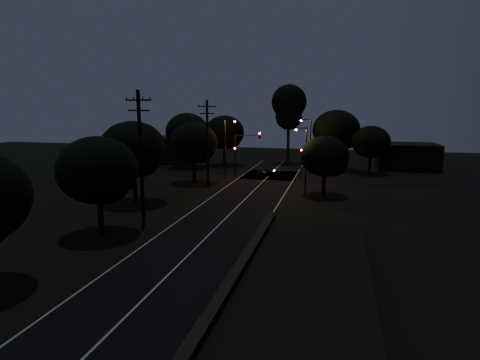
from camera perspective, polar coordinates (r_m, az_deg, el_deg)
The scene contains 23 objects.
ground at distance 19.48m, azimuth -18.08°, elevation -20.01°, with size 160.00×160.00×0.00m, color black.
road_surface at distance 47.18m, azimuth 2.05°, elevation -1.46°, with size 60.00×70.00×0.03m.
retaining_wall at distance 19.44m, azimuth 7.89°, elevation -17.56°, with size 6.93×26.00×1.60m.
utility_pole_mid at distance 33.12m, azimuth -13.93°, elevation 3.23°, with size 2.20×0.30×11.00m.
utility_pole_far at distance 48.77m, azimuth -4.65°, elevation 5.41°, with size 2.20×0.30×10.50m.
tree_left_b at distance 31.47m, azimuth -19.37°, elevation 1.06°, with size 5.96×5.96×7.58m.
tree_left_c at distance 41.18m, azimuth -14.78°, elevation 4.04°, with size 6.59×6.59×8.33m.
tree_left_d at distance 51.32m, azimuth -6.41°, elevation 5.12°, with size 6.13×6.13×7.78m.
tree_far_nw at distance 66.62m, azimuth -2.07°, elevation 6.65°, with size 6.53×6.53×8.27m.
tree_far_w at distance 64.38m, azimuth -7.36°, elevation 6.73°, with size 6.85×6.85×8.73m.
tree_far_ne at distance 64.08m, azimuth 13.74°, elevation 6.76°, with size 7.28×7.28×9.21m.
tree_far_e at distance 61.42m, azimuth 18.30°, elevation 5.05°, with size 5.51×5.51×6.99m.
tree_right_a at distance 44.35m, azimuth 12.18°, elevation 3.16°, with size 5.21×5.21×6.62m.
tall_pine at distance 69.61m, azimuth 6.97°, elevation 10.30°, with size 5.91×5.91×13.43m.
building_left at distance 72.70m, azimuth -10.17°, elevation 4.32°, with size 10.00×8.00×4.40m, color black.
building_right at distance 68.40m, azimuth 22.65°, elevation 3.13°, with size 9.00×7.00×4.00m, color black.
signal_left at distance 56.28m, azimuth -0.70°, elevation 3.39°, with size 0.28×0.35×4.10m.
signal_right at distance 54.74m, azimuth 8.69°, elevation 3.08°, with size 0.28×0.35×4.10m.
signal_mast at distance 55.72m, azimuth 0.99°, elevation 4.88°, with size 3.70×0.35×6.25m.
streetlight_a at distance 54.36m, azimuth -1.95°, elevation 5.05°, with size 1.66×0.26×8.00m.
streetlight_b at distance 58.47m, azimuth 9.78°, elevation 5.28°, with size 1.66×0.26×8.00m.
streetlight_c at distance 44.57m, azimuth 9.16°, elevation 3.37°, with size 1.46×0.26×7.50m.
car at distance 56.83m, azimuth 3.55°, elevation 1.16°, with size 1.41×3.49×1.19m, color black.
Camera 1 is at (9.29, -14.12, 9.70)m, focal length 30.00 mm.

